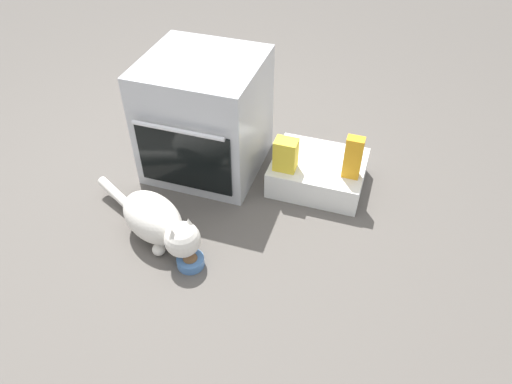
{
  "coord_description": "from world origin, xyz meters",
  "views": [
    {
      "loc": [
        0.99,
        -1.65,
        1.79
      ],
      "look_at": [
        0.46,
        -0.02,
        0.25
      ],
      "focal_mm": 33.66,
      "sensor_mm": 36.0,
      "label": 1
    }
  ],
  "objects_px": {
    "oven": "(205,116)",
    "cat": "(158,221)",
    "juice_carton": "(353,158)",
    "snack_bag": "(286,155)",
    "food_bowl": "(190,261)",
    "pantry_cabinet": "(318,173)"
  },
  "relations": [
    {
      "from": "oven",
      "to": "food_bowl",
      "type": "height_order",
      "value": "oven"
    },
    {
      "from": "oven",
      "to": "snack_bag",
      "type": "distance_m",
      "value": 0.51
    },
    {
      "from": "cat",
      "to": "juice_carton",
      "type": "xyz_separation_m",
      "value": [
        0.83,
        0.6,
        0.15
      ]
    },
    {
      "from": "oven",
      "to": "snack_bag",
      "type": "xyz_separation_m",
      "value": [
        0.49,
        -0.09,
        -0.08
      ]
    },
    {
      "from": "pantry_cabinet",
      "to": "oven",
      "type": "bearing_deg",
      "value": -178.29
    },
    {
      "from": "oven",
      "to": "juice_carton",
      "type": "bearing_deg",
      "value": -3.25
    },
    {
      "from": "oven",
      "to": "cat",
      "type": "distance_m",
      "value": 0.68
    },
    {
      "from": "juice_carton",
      "to": "snack_bag",
      "type": "bearing_deg",
      "value": -172.31
    },
    {
      "from": "cat",
      "to": "snack_bag",
      "type": "distance_m",
      "value": 0.75
    },
    {
      "from": "pantry_cabinet",
      "to": "snack_bag",
      "type": "xyz_separation_m",
      "value": [
        -0.16,
        -0.11,
        0.17
      ]
    },
    {
      "from": "food_bowl",
      "to": "snack_bag",
      "type": "xyz_separation_m",
      "value": [
        0.28,
        0.66,
        0.22
      ]
    },
    {
      "from": "food_bowl",
      "to": "juice_carton",
      "type": "height_order",
      "value": "juice_carton"
    },
    {
      "from": "oven",
      "to": "snack_bag",
      "type": "bearing_deg",
      "value": -10.82
    },
    {
      "from": "cat",
      "to": "juice_carton",
      "type": "distance_m",
      "value": 1.04
    },
    {
      "from": "oven",
      "to": "juice_carton",
      "type": "relative_size",
      "value": 2.76
    },
    {
      "from": "cat",
      "to": "oven",
      "type": "bearing_deg",
      "value": 116.57
    },
    {
      "from": "food_bowl",
      "to": "pantry_cabinet",
      "type": "bearing_deg",
      "value": 60.18
    },
    {
      "from": "oven",
      "to": "pantry_cabinet",
      "type": "xyz_separation_m",
      "value": [
        0.66,
        0.02,
        -0.25
      ]
    },
    {
      "from": "snack_bag",
      "to": "juice_carton",
      "type": "bearing_deg",
      "value": 7.69
    },
    {
      "from": "juice_carton",
      "to": "food_bowl",
      "type": "bearing_deg",
      "value": -131.53
    },
    {
      "from": "pantry_cabinet",
      "to": "cat",
      "type": "bearing_deg",
      "value": -134.14
    },
    {
      "from": "pantry_cabinet",
      "to": "juice_carton",
      "type": "distance_m",
      "value": 0.28
    }
  ]
}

